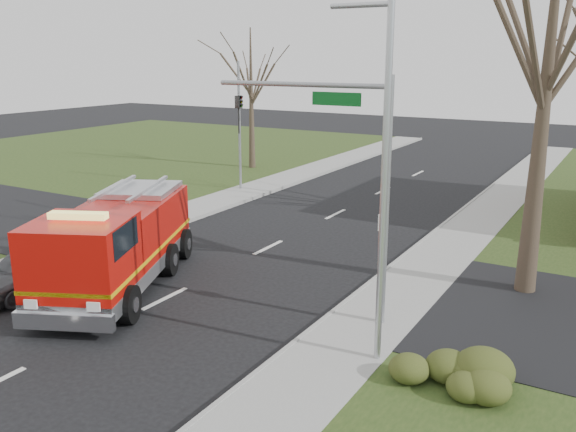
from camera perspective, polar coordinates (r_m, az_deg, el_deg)
The scene contains 11 objects.
ground at distance 19.30m, azimuth -11.46°, elevation -7.61°, with size 120.00×120.00×0.00m, color black.
sidewalk_right at distance 16.13m, azimuth 5.64°, elevation -11.72°, with size 2.40×80.00×0.15m, color gray.
sidewalk_left at distance 23.66m, azimuth -22.83°, elevation -4.10°, with size 2.40×80.00×0.15m, color gray.
hedge_corner at distance 14.23m, azimuth 14.53°, elevation -13.68°, with size 2.80×2.00×0.90m, color #323C15.
bare_tree_near at distance 19.37m, azimuth 23.29°, elevation 14.09°, with size 6.00×6.00×12.00m.
bare_tree_left at distance 39.91m, azimuth -3.48°, elevation 12.28°, with size 4.50×4.50×9.00m.
traffic_signal_mast at distance 16.42m, azimuth 5.10°, elevation 5.80°, with size 5.29×0.18×6.80m.
streetlight_pole at distance 13.89m, azimuth 8.77°, elevation 3.40°, with size 1.48×0.16×8.40m.
utility_pole_far at distance 33.32m, azimuth -4.56°, elevation 8.23°, with size 0.14×0.14×7.00m, color gray.
fire_engine at distance 20.08m, azimuth -15.79°, elevation -2.70°, with size 5.61×8.19×3.14m.
parked_car_maroon at distance 21.04m, azimuth -23.11°, elevation -4.61°, with size 1.65×4.11×1.40m, color #4E5054.
Camera 1 is at (12.10, -13.19, 7.23)m, focal length 38.00 mm.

